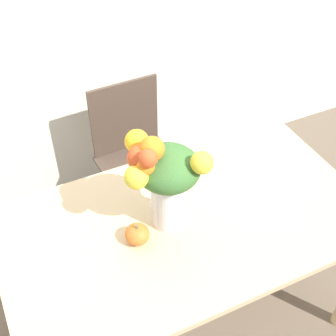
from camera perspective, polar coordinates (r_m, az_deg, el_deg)
ground_plane at (r=2.56m, az=1.79°, el=-17.58°), size 12.00×12.00×0.00m
dining_table at (r=2.02m, az=2.19°, el=-8.11°), size 1.53×0.86×0.75m
flower_vase at (r=1.76m, az=-0.48°, el=-1.03°), size 0.31×0.30×0.45m
pumpkin at (r=1.85m, az=-3.77°, el=-8.03°), size 0.10×0.10×0.09m
dining_chair_near_window at (r=2.66m, az=-3.94°, el=1.17°), size 0.43×0.43×0.89m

